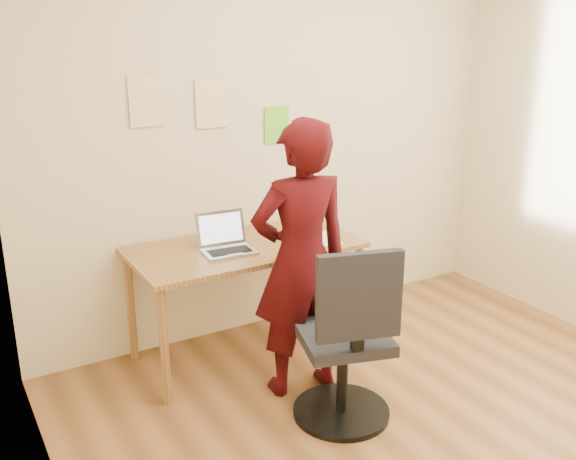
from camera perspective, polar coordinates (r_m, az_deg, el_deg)
room at (r=2.94m, az=15.86°, el=3.61°), size 3.58×3.58×2.78m
desk at (r=3.98m, az=-3.85°, el=-2.55°), size 1.40×0.70×0.74m
laptop at (r=3.86m, az=-5.57°, el=-1.11°), size 0.32×0.29×0.22m
paper_sheet at (r=4.06m, az=2.92°, el=-0.78°), size 0.25×0.32×0.00m
phone at (r=3.90m, az=1.22°, el=-1.48°), size 0.10×0.15×0.01m
wall_note_left at (r=3.91m, az=-12.49°, el=11.13°), size 0.21×0.00×0.30m
wall_note_mid at (r=4.06m, az=-6.83°, el=11.10°), size 0.21×0.00×0.30m
wall_note_right at (r=4.29m, az=-1.00°, el=9.32°), size 0.18×0.00×0.24m
office_chair at (r=3.39m, az=5.29°, el=-10.46°), size 0.56×0.57×1.02m
person at (r=3.54m, az=1.14°, el=-2.73°), size 0.62×0.45×1.58m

